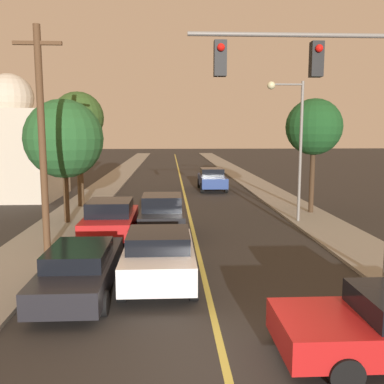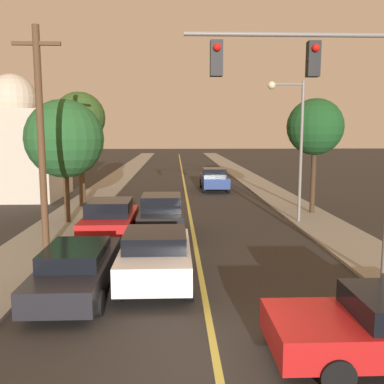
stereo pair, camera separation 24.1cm
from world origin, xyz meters
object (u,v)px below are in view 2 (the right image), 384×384
Objects in this scene: tree_left_far at (65,139)px; tree_right_near at (315,127)px; streetlamp_right at (293,132)px; car_near_lane_front at (156,255)px; car_outer_lane_second at (110,219)px; utility_pole_left at (41,137)px; car_near_lane_second at (162,215)px; car_outer_lane_front at (77,268)px; tree_left_near at (80,119)px; domed_building_left at (15,148)px; car_far_oncoming at (214,179)px; traffic_signal_mast at (330,102)px.

tree_left_far is 0.96× the size of tree_right_near.
car_near_lane_front is at bearing -127.49° from streetlamp_right.
tree_left_far reaches higher than car_outer_lane_second.
utility_pole_left is at bearing 142.77° from car_near_lane_front.
car_near_lane_second reaches higher than car_outer_lane_front.
car_outer_lane_second is 4.85m from tree_left_far.
tree_left_near is 0.80× the size of domed_building_left.
utility_pole_left is (-3.99, 3.03, 3.29)m from car_near_lane_front.
car_near_lane_front reaches higher than car_outer_lane_front.
utility_pole_left reaches higher than car_outer_lane_second.
tree_right_near reaches higher than car_near_lane_second.
car_outer_lane_front is 9.58m from tree_left_far.
tree_left_far is at bearing 178.52° from streetlamp_right.
utility_pole_left is 13.53m from tree_right_near.
car_far_oncoming reaches higher than car_outer_lane_second.
car_outer_lane_second is 0.66× the size of streetlamp_right.
streetlamp_right reaches higher than tree_right_near.
domed_building_left is (-5.12, 4.13, -1.75)m from tree_left_near.
utility_pole_left is (-1.92, -2.22, 3.30)m from car_outer_lane_second.
tree_right_near is (11.67, 6.83, 0.40)m from utility_pole_left.
tree_left_near is (-8.14, -7.02, 4.17)m from car_far_oncoming.
traffic_signal_mast is at bearing -5.13° from car_near_lane_front.
traffic_signal_mast is 0.87× the size of domed_building_left.
car_near_lane_second is at bearing 127.97° from traffic_signal_mast.
tree_left_far reaches higher than car_far_oncoming.
domed_building_left is (-5.34, 8.47, -0.72)m from tree_left_far.
car_far_oncoming reaches higher than car_near_lane_front.
car_outer_lane_second is 0.75× the size of tree_left_far.
car_outer_lane_front is at bearing 74.62° from car_far_oncoming.
tree_left_far is 10.04m from domed_building_left.
domed_building_left is (-5.83, 13.49, -0.86)m from utility_pole_left.
car_far_oncoming is 0.80× the size of tree_left_far.
car_outer_lane_front is 13.96m from tree_left_near.
car_far_oncoming is at bearing 12.29° from domed_building_left.
streetlamp_right is at bearing 25.48° from utility_pole_left.
car_far_oncoming is at bearing 65.60° from utility_pole_left.
streetlamp_right is 18.08m from domed_building_left.
car_outer_lane_front is (-2.07, -0.63, -0.13)m from car_near_lane_front.
car_near_lane_second is 0.82× the size of car_outer_lane_front.
utility_pole_left is 9.43m from tree_left_near.
tree_left_near is at bearing 94.33° from utility_pole_left.
car_outer_lane_front is at bearing -78.59° from tree_left_near.
car_near_lane_front is 0.61× the size of traffic_signal_mast.
car_near_lane_second is 0.63× the size of tree_left_near.
traffic_signal_mast is at bearing -53.83° from tree_left_near.
domed_building_left reaches higher than streetlamp_right.
tree_left_near is 1.13× the size of tree_left_far.
tree_left_near reaches higher than tree_left_far.
domed_building_left reaches higher than car_far_oncoming.
car_far_oncoming is at bearing 102.27° from streetlamp_right.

